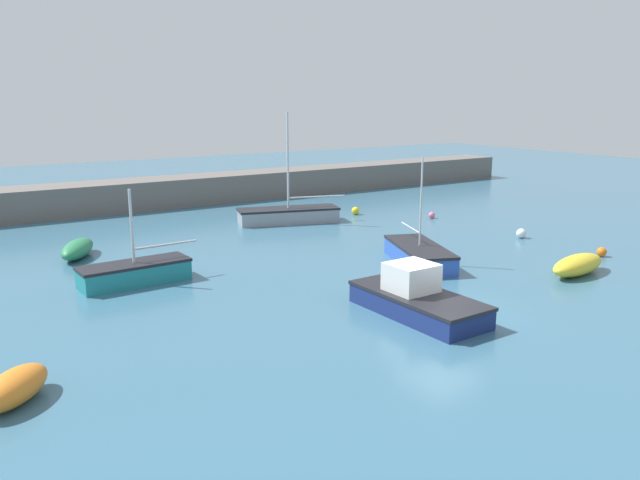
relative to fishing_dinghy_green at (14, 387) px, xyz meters
The scene contains 13 objects.
ground_plane 13.52m from the fishing_dinghy_green, ahead, with size 120.00×120.00×0.20m, color #38667F.
harbor_breakwater 29.01m from the fishing_dinghy_green, 62.29° to the left, with size 60.47×3.17×1.92m, color #66605B.
fishing_dinghy_green is the anchor object (origin of this frame).
open_tender_yellow 14.79m from the fishing_dinghy_green, 72.17° to the left, with size 2.53×3.32×0.83m.
sailboat_short_mast 10.05m from the fishing_dinghy_green, 56.70° to the left, with size 4.93×1.71×3.85m.
motorboat_with_cabin 12.60m from the fishing_dinghy_green, ahead, with size 2.28×5.18×1.75m.
sailboat_tall_mast 23.30m from the fishing_dinghy_green, 43.04° to the left, with size 6.50×3.47×6.53m.
sailboat_twin_hulled 17.75m from the fishing_dinghy_green, 14.60° to the left, with size 3.49×5.13×4.82m.
rowboat_blue_near 21.65m from the fishing_dinghy_green, ahead, with size 3.60×1.63×0.85m.
mooring_buoy_white 25.91m from the fishing_dinghy_green, 12.21° to the left, with size 0.52×0.52×0.52m, color white.
mooring_buoy_pink 28.00m from the fishing_dinghy_green, 25.92° to the left, with size 0.40×0.40×0.40m, color #EA668C.
mooring_buoy_yellow 27.05m from the fishing_dinghy_green, 35.80° to the left, with size 0.50×0.50×0.50m, color yellow.
mooring_buoy_orange 25.32m from the fishing_dinghy_green, ahead, with size 0.45×0.45×0.45m, color orange.
Camera 1 is at (-14.86, -15.04, 7.35)m, focal length 35.00 mm.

